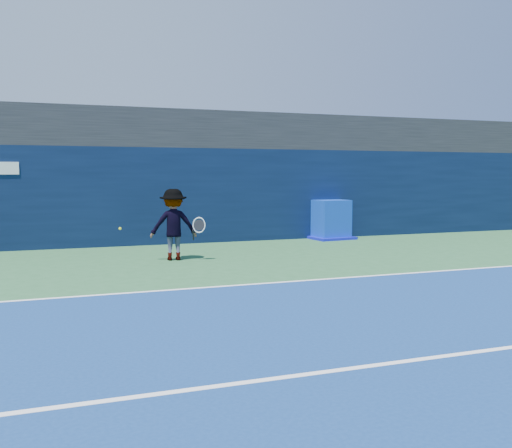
% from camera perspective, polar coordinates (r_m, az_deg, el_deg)
% --- Properties ---
extents(ground, '(80.00, 80.00, 0.00)m').
position_cam_1_polar(ground, '(8.75, 7.95, -9.48)').
color(ground, '#295C33').
rests_on(ground, ground).
extents(baseline, '(24.00, 0.10, 0.01)m').
position_cam_1_polar(baseline, '(11.42, 0.83, -5.96)').
color(baseline, white).
rests_on(baseline, ground).
extents(service_line, '(24.00, 0.10, 0.01)m').
position_cam_1_polar(service_line, '(7.12, 15.72, -12.95)').
color(service_line, white).
rests_on(service_line, ground).
extents(stadium_band, '(36.00, 3.00, 1.20)m').
position_cam_1_polar(stadium_band, '(19.44, -8.24, 9.14)').
color(stadium_band, '#222127').
rests_on(stadium_band, back_wall_assembly).
extents(back_wall_assembly, '(36.00, 1.03, 3.00)m').
position_cam_1_polar(back_wall_assembly, '(18.42, -7.53, 2.84)').
color(back_wall_assembly, black).
rests_on(back_wall_assembly, ground).
extents(equipment_cart, '(1.52, 1.52, 1.32)m').
position_cam_1_polar(equipment_cart, '(19.48, 7.33, 0.31)').
color(equipment_cart, '#0D36B8').
rests_on(equipment_cart, ground).
extents(tennis_player, '(1.39, 0.84, 1.81)m').
position_cam_1_polar(tennis_player, '(14.61, -8.25, -0.05)').
color(tennis_player, white).
rests_on(tennis_player, ground).
extents(tennis_ball, '(0.06, 0.06, 0.06)m').
position_cam_1_polar(tennis_ball, '(12.90, -13.44, -0.45)').
color(tennis_ball, yellow).
rests_on(tennis_ball, ground).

